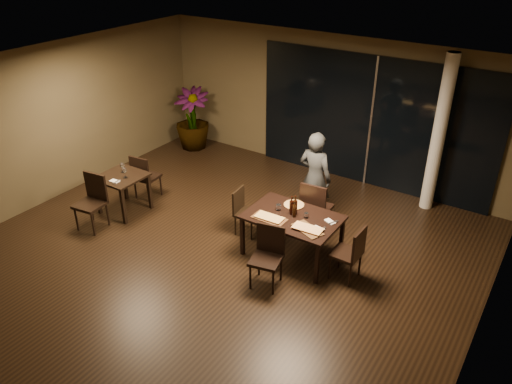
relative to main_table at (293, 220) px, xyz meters
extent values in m
plane|color=black|center=(-1.00, -0.80, -0.68)|extent=(8.00, 8.00, 0.00)
cube|color=#4B3F28|center=(-1.00, 3.25, 0.82)|extent=(8.00, 0.10, 3.00)
cube|color=#4B3F28|center=(-5.05, -0.80, 0.82)|extent=(0.10, 8.00, 3.00)
cube|color=#4B3F28|center=(3.05, -0.80, 0.82)|extent=(0.10, 8.00, 3.00)
cube|color=silver|center=(-1.00, -0.80, 2.34)|extent=(8.00, 8.00, 0.04)
cube|color=black|center=(0.00, 3.16, 0.67)|extent=(5.00, 0.06, 2.70)
cylinder|color=silver|center=(1.40, 2.85, 0.82)|extent=(0.24, 0.24, 3.00)
cube|color=black|center=(0.00, 0.00, 0.05)|extent=(1.50, 1.00, 0.04)
cube|color=black|center=(-0.69, -0.44, -0.32)|extent=(0.06, 0.06, 0.71)
cube|color=black|center=(0.69, -0.44, -0.32)|extent=(0.06, 0.06, 0.71)
cube|color=black|center=(-0.69, 0.44, -0.32)|extent=(0.06, 0.06, 0.71)
cube|color=black|center=(0.69, 0.44, -0.32)|extent=(0.06, 0.06, 0.71)
cube|color=black|center=(-3.40, -0.50, 0.05)|extent=(0.80, 0.80, 0.04)
cube|color=black|center=(-3.74, -0.84, -0.32)|extent=(0.06, 0.06, 0.71)
cube|color=black|center=(-3.06, -0.84, -0.32)|extent=(0.06, 0.06, 0.71)
cube|color=black|center=(-3.74, -0.16, -0.32)|extent=(0.06, 0.06, 0.71)
cube|color=black|center=(-3.06, -0.16, -0.32)|extent=(0.06, 0.06, 0.71)
cube|color=black|center=(0.01, 0.85, -0.18)|extent=(0.52, 0.52, 0.05)
cylinder|color=black|center=(0.19, 1.06, -0.43)|extent=(0.04, 0.04, 0.49)
cylinder|color=black|center=(-0.20, 1.03, -0.43)|extent=(0.04, 0.04, 0.49)
cylinder|color=black|center=(0.22, 0.67, -0.43)|extent=(0.04, 0.04, 0.49)
cylinder|color=black|center=(-0.17, 0.63, -0.43)|extent=(0.04, 0.04, 0.49)
cube|color=black|center=(0.03, 0.63, 0.09)|extent=(0.48, 0.08, 0.55)
cube|color=black|center=(0.06, -0.90, -0.22)|extent=(0.53, 0.53, 0.05)
cylinder|color=black|center=(-0.08, -1.12, -0.45)|extent=(0.04, 0.04, 0.45)
cylinder|color=black|center=(0.28, -1.04, -0.45)|extent=(0.04, 0.04, 0.45)
cylinder|color=black|center=(-0.16, -0.76, -0.45)|extent=(0.04, 0.04, 0.45)
cylinder|color=black|center=(0.20, -0.68, -0.45)|extent=(0.04, 0.04, 0.45)
cube|color=black|center=(0.02, -0.70, 0.03)|extent=(0.44, 0.13, 0.51)
cube|color=black|center=(-0.99, 0.14, -0.27)|extent=(0.43, 0.43, 0.04)
cylinder|color=black|center=(-0.81, 0.00, -0.47)|extent=(0.03, 0.03, 0.40)
cylinder|color=black|center=(-0.85, 0.32, -0.47)|extent=(0.03, 0.03, 0.40)
cylinder|color=black|center=(-1.13, -0.03, -0.47)|extent=(0.03, 0.03, 0.40)
cylinder|color=black|center=(-1.16, 0.28, -0.47)|extent=(0.03, 0.03, 0.40)
cube|color=black|center=(-1.16, 0.12, -0.05)|extent=(0.08, 0.39, 0.45)
cube|color=black|center=(0.99, -0.06, -0.24)|extent=(0.44, 0.44, 0.05)
cylinder|color=black|center=(0.81, 0.12, -0.46)|extent=(0.04, 0.04, 0.44)
cylinder|color=black|center=(0.81, -0.23, -0.46)|extent=(0.04, 0.04, 0.44)
cylinder|color=black|center=(1.17, 0.11, -0.46)|extent=(0.04, 0.04, 0.44)
cylinder|color=black|center=(1.16, -0.24, -0.46)|extent=(0.04, 0.04, 0.44)
cube|color=black|center=(1.18, -0.07, 0.01)|extent=(0.05, 0.43, 0.49)
cube|color=black|center=(-3.42, 0.15, -0.23)|extent=(0.48, 0.48, 0.05)
cylinder|color=black|center=(-3.26, 0.35, -0.45)|extent=(0.04, 0.04, 0.45)
cylinder|color=black|center=(-3.61, 0.30, -0.45)|extent=(0.04, 0.04, 0.45)
cylinder|color=black|center=(-3.22, -0.01, -0.45)|extent=(0.04, 0.04, 0.45)
cylinder|color=black|center=(-3.57, -0.05, -0.45)|extent=(0.04, 0.04, 0.45)
cube|color=black|center=(-3.39, -0.05, 0.02)|extent=(0.44, 0.09, 0.50)
cube|color=black|center=(-3.43, -1.27, -0.20)|extent=(0.53, 0.53, 0.05)
cylinder|color=black|center=(-3.60, -1.48, -0.44)|extent=(0.04, 0.04, 0.48)
cylinder|color=black|center=(-3.22, -1.43, -0.44)|extent=(0.04, 0.04, 0.48)
cylinder|color=black|center=(-3.65, -1.10, -0.44)|extent=(0.04, 0.04, 0.48)
cylinder|color=black|center=(-3.27, -1.05, -0.44)|extent=(0.04, 0.04, 0.48)
cube|color=black|center=(-3.46, -1.05, 0.07)|extent=(0.47, 0.10, 0.53)
imported|color=#2C2F31|center=(-0.23, 1.20, 0.20)|extent=(0.60, 0.41, 1.75)
imported|color=#1F4F1A|center=(-4.27, 2.60, 0.06)|extent=(1.06, 1.06, 1.48)
cube|color=#4C2E18|center=(-0.27, -0.28, 0.08)|extent=(0.56, 0.28, 0.01)
cube|color=#482E17|center=(0.39, -0.23, 0.08)|extent=(0.58, 0.44, 0.01)
cylinder|color=red|center=(-0.16, 0.31, 0.08)|extent=(0.33, 0.33, 0.01)
cylinder|color=white|center=(-0.30, 0.04, 0.12)|extent=(0.08, 0.08, 0.10)
cylinder|color=white|center=(0.20, 0.08, 0.12)|extent=(0.07, 0.07, 0.08)
cube|color=white|center=(0.52, -0.11, 0.08)|extent=(0.19, 0.13, 0.01)
cube|color=white|center=(0.58, 0.17, 0.08)|extent=(0.21, 0.17, 0.01)
cube|color=white|center=(-3.32, -0.74, 0.08)|extent=(0.19, 0.12, 0.01)
camera|label=1|loc=(3.29, -6.06, 4.26)|focal=35.00mm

